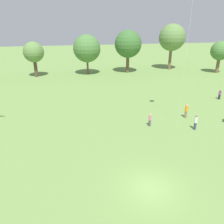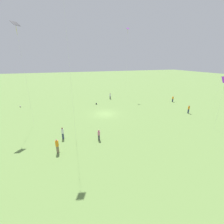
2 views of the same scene
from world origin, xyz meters
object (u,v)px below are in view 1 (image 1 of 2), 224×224
at_px(person_1, 186,111).
at_px(person_6, 150,120).
at_px(person_0, 220,95).
at_px(person_8, 196,122).

distance_m(person_1, person_6, 5.80).
distance_m(person_0, person_6, 16.71).
relative_size(person_0, person_8, 0.88).
bearing_deg(person_6, person_0, -162.57).
height_order(person_0, person_1, person_1).
bearing_deg(person_1, person_0, 54.41).
height_order(person_6, person_8, person_8).
bearing_deg(person_1, person_8, -79.53).
bearing_deg(person_6, person_1, -174.40).
distance_m(person_0, person_1, 11.10).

